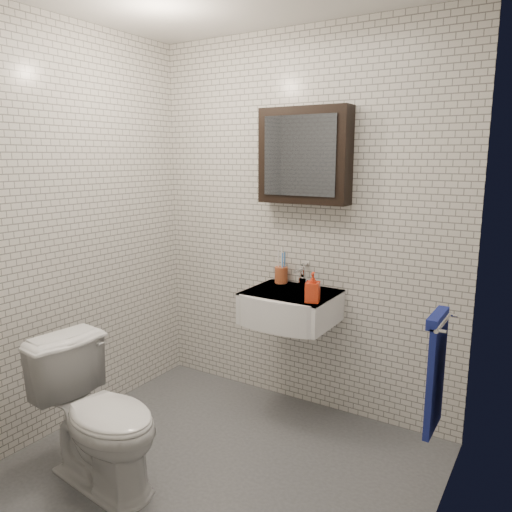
# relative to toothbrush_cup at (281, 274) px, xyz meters

# --- Properties ---
(ground) EXTENTS (2.20, 2.00, 0.01)m
(ground) POSITION_rel_toothbrush_cup_xyz_m (0.11, -0.94, -0.91)
(ground) COLOR #4A4D52
(ground) RESTS_ON ground
(room_shell) EXTENTS (2.22, 2.02, 2.51)m
(room_shell) POSITION_rel_toothbrush_cup_xyz_m (0.11, -0.94, 0.56)
(room_shell) COLOR silver
(room_shell) RESTS_ON ground
(washbasin) EXTENTS (0.55, 0.50, 0.20)m
(washbasin) POSITION_rel_toothbrush_cup_xyz_m (0.16, -0.21, -0.15)
(washbasin) COLOR white
(washbasin) RESTS_ON room_shell
(faucet) EXTENTS (0.06, 0.20, 0.15)m
(faucet) POSITION_rel_toothbrush_cup_xyz_m (0.16, -0.01, 0.01)
(faucet) COLOR silver
(faucet) RESTS_ON washbasin
(mirror_cabinet) EXTENTS (0.60, 0.15, 0.60)m
(mirror_cabinet) POSITION_rel_toothbrush_cup_xyz_m (0.16, -0.01, 0.79)
(mirror_cabinet) COLOR black
(mirror_cabinet) RESTS_ON room_shell
(towel_rail) EXTENTS (0.09, 0.30, 0.58)m
(towel_rail) POSITION_rel_toothbrush_cup_xyz_m (1.16, -0.59, -0.19)
(towel_rail) COLOR silver
(towel_rail) RESTS_ON room_shell
(toothbrush_cup) EXTENTS (0.11, 0.11, 0.24)m
(toothbrush_cup) POSITION_rel_toothbrush_cup_xyz_m (0.00, 0.00, 0.00)
(toothbrush_cup) COLOR #A04A28
(toothbrush_cup) RESTS_ON washbasin
(soap_bottle) EXTENTS (0.10, 0.10, 0.18)m
(soap_bottle) POSITION_rel_toothbrush_cup_xyz_m (0.38, -0.30, 0.03)
(soap_bottle) COLOR orange
(soap_bottle) RESTS_ON washbasin
(toilet) EXTENTS (0.79, 0.51, 0.76)m
(toilet) POSITION_rel_toothbrush_cup_xyz_m (-0.34, -1.31, -0.53)
(toilet) COLOR white
(toilet) RESTS_ON ground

